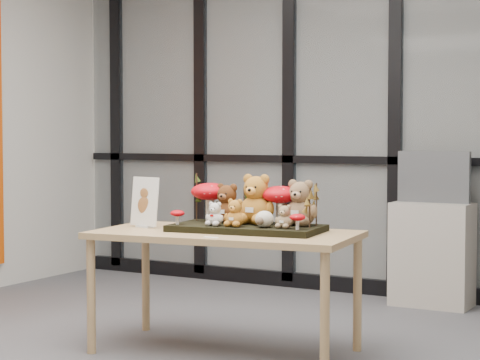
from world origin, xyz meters
The scene contains 24 objects.
room_shell centered at (0.00, 0.00, 1.68)m, with size 5.00×5.00×5.00m.
glass_partition centered at (0.00, 2.47, 1.42)m, with size 4.90×0.06×2.78m.
display_table centered at (0.18, 0.36, 0.63)m, with size 1.56×0.91×0.70m.
diorama_tray centered at (0.28, 0.43, 0.71)m, with size 0.85×0.43×0.04m, color black.
bear_pooh_yellow centered at (0.30, 0.50, 0.89)m, with size 0.24×0.22×0.32m, color #AE6E21, non-canonical shape.
bear_brown_medium centered at (0.12, 0.48, 0.86)m, with size 0.19×0.17×0.25m, color #4D270F, non-canonical shape.
bear_tan_back centered at (0.56, 0.55, 0.88)m, with size 0.22×0.20×0.29m, color brown, non-canonical shape.
bear_small_yellow centered at (0.27, 0.32, 0.82)m, with size 0.13×0.12×0.17m, color #B57125, non-canonical shape.
bear_white_bow centered at (0.14, 0.30, 0.81)m, with size 0.11×0.10×0.15m, color silver, non-canonical shape.
bear_beige_small centered at (0.55, 0.37, 0.81)m, with size 0.11×0.10×0.14m, color #957954, non-canonical shape.
plush_cream_hedgehog centered at (0.43, 0.35, 0.78)m, with size 0.08×0.07×0.10m, color silver, non-canonical shape.
mushroom_back_left centered at (-0.02, 0.51, 0.86)m, with size 0.23×0.23×0.25m, color #AC050D, non-canonical shape.
mushroom_back_right centered at (0.43, 0.56, 0.86)m, with size 0.22×0.22×0.24m, color #AC050D, non-canonical shape.
mushroom_front_left centered at (-0.08, 0.26, 0.78)m, with size 0.08×0.08×0.09m, color #AC050D, non-canonical shape.
mushroom_front_right centered at (0.64, 0.35, 0.78)m, with size 0.09×0.09×0.10m, color #AC050D, non-canonical shape.
sprig_green_far_left centered at (-0.10, 0.49, 0.88)m, with size 0.05×0.05×0.29m, color #1D350C, non-canonical shape.
sprig_green_mid_left centered at (0.03, 0.56, 0.83)m, with size 0.05×0.05×0.19m, color #1D350C, non-canonical shape.
sprig_dry_far_right centered at (0.65, 0.56, 0.86)m, with size 0.05×0.05×0.24m, color brown, non-canonical shape.
sprig_dry_mid_right centered at (0.66, 0.45, 0.84)m, with size 0.05×0.05×0.21m, color brown, non-canonical shape.
sprig_green_centre centered at (0.18, 0.58, 0.84)m, with size 0.05×0.05×0.21m, color #1D350C, non-canonical shape.
sign_holder centered at (-0.35, 0.31, 0.84)m, with size 0.21×0.08×0.30m.
label_card centered at (0.26, 0.07, 0.70)m, with size 0.08×0.03×0.00m, color white.
cabinet centered at (0.81, 2.26, 0.38)m, with size 0.57×0.33×0.75m, color #A39C91.
monitor centered at (0.81, 2.28, 0.94)m, with size 0.53×0.05×0.37m.
Camera 1 is at (2.66, -3.90, 1.25)m, focal length 65.00 mm.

